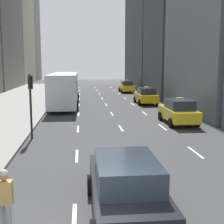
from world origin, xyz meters
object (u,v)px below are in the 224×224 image
object	(u,v)px
sedan_black_near	(126,186)
traffic_light_pole	(31,96)
taxi_lead	(146,96)
taxi_third	(178,111)
city_bus	(64,88)
taxi_second	(127,86)
skateboarder	(5,201)

from	to	relation	value
sedan_black_near	traffic_light_pole	world-z (taller)	traffic_light_pole
taxi_lead	traffic_light_pole	world-z (taller)	traffic_light_pole
taxi_third	city_bus	xyz separation A→B (m)	(-8.41, 10.10, 0.91)
taxi_lead	traffic_light_pole	xyz separation A→B (m)	(-9.55, -14.54, 1.53)
city_bus	taxi_lead	bearing A→B (deg)	6.71
taxi_second	traffic_light_pole	bearing A→B (deg)	-108.60
taxi_third	skateboarder	bearing A→B (deg)	-121.70
taxi_second	traffic_light_pole	world-z (taller)	traffic_light_pole
city_bus	traffic_light_pole	size ratio (longest dim) A/B	3.22
taxi_lead	city_bus	size ratio (longest dim) A/B	0.38
taxi_lead	taxi_second	distance (m)	13.83
skateboarder	traffic_light_pole	size ratio (longest dim) A/B	0.48
taxi_lead	city_bus	xyz separation A→B (m)	(-8.41, -0.99, 0.91)
taxi_second	sedan_black_near	distance (m)	38.35
taxi_second	taxi_third	world-z (taller)	same
taxi_third	sedan_black_near	world-z (taller)	taxi_third
taxi_third	traffic_light_pole	bearing A→B (deg)	-160.10
taxi_lead	taxi_second	xyz separation A→B (m)	(0.00, 13.83, 0.00)
city_bus	traffic_light_pole	world-z (taller)	traffic_light_pole
skateboarder	city_bus	bearing A→B (deg)	89.61
taxi_third	skateboarder	size ratio (longest dim) A/B	2.52
taxi_second	city_bus	world-z (taller)	city_bus
sedan_black_near	traffic_light_pole	bearing A→B (deg)	112.44
sedan_black_near	taxi_second	bearing A→B (deg)	81.60
taxi_lead	taxi_second	world-z (taller)	same
taxi_lead	traffic_light_pole	size ratio (longest dim) A/B	1.22
sedan_black_near	city_bus	xyz separation A→B (m)	(-2.81, 23.12, 0.92)
taxi_second	sedan_black_near	world-z (taller)	taxi_second
taxi_second	traffic_light_pole	xyz separation A→B (m)	(-9.55, -28.37, 1.53)
taxi_second	city_bus	size ratio (longest dim) A/B	0.38
skateboarder	traffic_light_pole	distance (m)	10.57
city_bus	taxi_third	bearing A→B (deg)	-50.20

